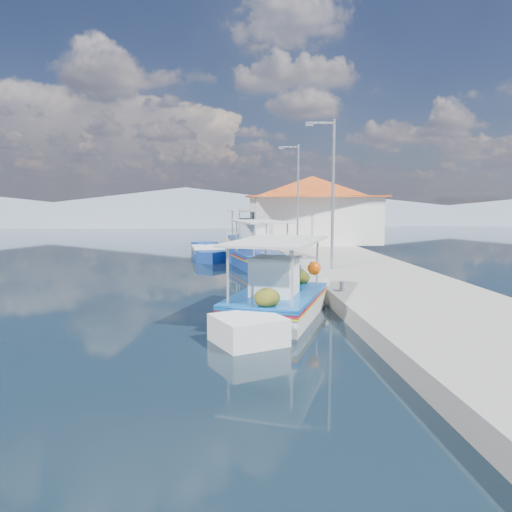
{
  "coord_description": "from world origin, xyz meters",
  "views": [
    {
      "loc": [
        0.04,
        -17.79,
        3.29
      ],
      "look_at": [
        1.32,
        -0.24,
        1.3
      ],
      "focal_mm": 34.64,
      "sensor_mm": 36.0,
      "label": 1
    }
  ],
  "objects": [
    {
      "name": "ground",
      "position": [
        0.0,
        0.0,
        0.0
      ],
      "size": [
        160.0,
        160.0,
        0.0
      ],
      "primitive_type": "plane",
      "color": "black",
      "rests_on": "ground"
    },
    {
      "name": "caique_far",
      "position": [
        2.03,
        15.13,
        0.55
      ],
      "size": [
        2.95,
        8.37,
        2.94
      ],
      "rotation": [
        0.0,
        0.0,
        -0.09
      ],
      "color": "white",
      "rests_on": "ground"
    },
    {
      "name": "lamp_post_far",
      "position": [
        4.51,
        11.0,
        3.85
      ],
      "size": [
        1.21,
        0.14,
        6.0
      ],
      "color": "#A5A8AD",
      "rests_on": "quay"
    },
    {
      "name": "mountain_ridge",
      "position": [
        6.54,
        56.0,
        2.04
      ],
      "size": [
        171.4,
        96.0,
        5.5
      ],
      "color": "gray",
      "rests_on": "ground"
    },
    {
      "name": "caique_green_canopy",
      "position": [
        2.0,
        5.82,
        0.38
      ],
      "size": [
        2.99,
        6.7,
        2.56
      ],
      "rotation": [
        0.0,
        0.0,
        -0.22
      ],
      "color": "#194096",
      "rests_on": "ground"
    },
    {
      "name": "harbor_building",
      "position": [
        6.2,
        15.0,
        2.78
      ],
      "size": [
        10.49,
        10.49,
        4.4
      ],
      "color": "white",
      "rests_on": "quay"
    },
    {
      "name": "quay",
      "position": [
        5.9,
        6.0,
        0.25
      ],
      "size": [
        5.0,
        44.0,
        0.5
      ],
      "primitive_type": "cube",
      "color": "gray",
      "rests_on": "ground"
    },
    {
      "name": "caique_blue_hull",
      "position": [
        -0.66,
        10.28,
        0.27
      ],
      "size": [
        2.05,
        5.59,
        1.0
      ],
      "rotation": [
        0.0,
        0.0,
        -0.11
      ],
      "color": "#194096",
      "rests_on": "ground"
    },
    {
      "name": "main_caique",
      "position": [
        1.59,
        -4.17,
        0.47
      ],
      "size": [
        3.87,
        6.9,
        2.44
      ],
      "rotation": [
        0.0,
        0.0,
        0.37
      ],
      "color": "white",
      "rests_on": "ground"
    },
    {
      "name": "bollards",
      "position": [
        3.8,
        5.25,
        0.65
      ],
      "size": [
        0.2,
        17.2,
        0.3
      ],
      "color": "#A5A8AD",
      "rests_on": "quay"
    },
    {
      "name": "lamp_post_near",
      "position": [
        4.51,
        2.0,
        3.85
      ],
      "size": [
        1.21,
        0.14,
        6.0
      ],
      "color": "#A5A8AD",
      "rests_on": "quay"
    }
  ]
}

